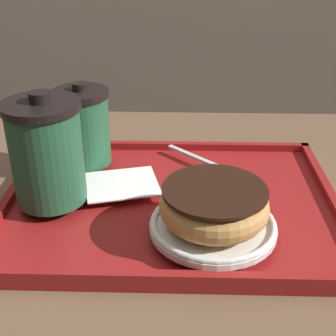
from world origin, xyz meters
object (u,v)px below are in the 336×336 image
at_px(donut_chocolate_glazed, 211,204).
at_px(spoon, 225,169).
at_px(coffee_cup_rear, 81,127).
at_px(coffee_cup_front, 44,152).

height_order(donut_chocolate_glazed, spoon, donut_chocolate_glazed).
xyz_separation_m(coffee_cup_rear, donut_chocolate_glazed, (0.19, -0.18, -0.02)).
height_order(coffee_cup_rear, donut_chocolate_glazed, coffee_cup_rear).
height_order(coffee_cup_front, coffee_cup_rear, coffee_cup_front).
bearing_deg(spoon, donut_chocolate_glazed, -58.07).
relative_size(coffee_cup_rear, donut_chocolate_glazed, 0.97).
bearing_deg(donut_chocolate_glazed, coffee_cup_front, 162.49).
bearing_deg(coffee_cup_rear, coffee_cup_front, -103.14).
height_order(coffee_cup_front, donut_chocolate_glazed, coffee_cup_front).
bearing_deg(coffee_cup_rear, spoon, -7.14).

